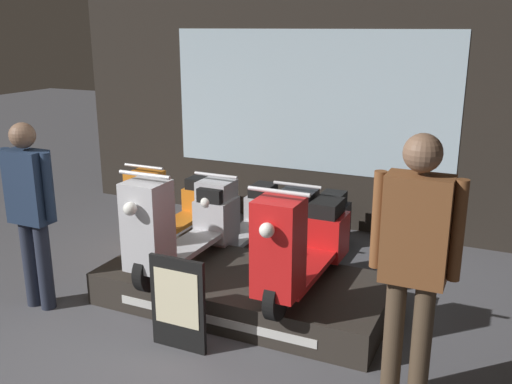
# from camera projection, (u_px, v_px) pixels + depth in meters

# --- Properties ---
(shop_wall_back) EXTENTS (6.47, 0.09, 3.20)m
(shop_wall_back) POSITION_uv_depth(u_px,v_px,m) (309.00, 97.00, 6.90)
(shop_wall_back) COLOR #28231E
(shop_wall_back) RESTS_ON ground_plane
(display_platform) EXTENTS (2.57, 1.16, 0.30)m
(display_platform) POSITION_uv_depth(u_px,v_px,m) (243.00, 290.00, 5.13)
(display_platform) COLOR #2D2823
(display_platform) RESTS_ON ground_plane
(scooter_display_left) EXTENTS (0.48, 1.64, 1.01)m
(scooter_display_left) POSITION_uv_depth(u_px,v_px,m) (183.00, 225.00, 5.16)
(scooter_display_left) COLOR black
(scooter_display_left) RESTS_ON display_platform
(scooter_display_right) EXTENTS (0.48, 1.64, 1.01)m
(scooter_display_right) POSITION_uv_depth(u_px,v_px,m) (303.00, 245.00, 4.70)
(scooter_display_right) COLOR black
(scooter_display_right) RESTS_ON display_platform
(scooter_backrow_0) EXTENTS (0.48, 1.64, 1.01)m
(scooter_backrow_0) POSITION_uv_depth(u_px,v_px,m) (173.00, 207.00, 6.68)
(scooter_backrow_0) COLOR black
(scooter_backrow_0) RESTS_ON ground_plane
(scooter_backrow_1) EXTENTS (0.48, 1.64, 1.01)m
(scooter_backrow_1) POSITION_uv_depth(u_px,v_px,m) (240.00, 217.00, 6.33)
(scooter_backrow_1) COLOR black
(scooter_backrow_1) RESTS_ON ground_plane
(scooter_backrow_2) EXTENTS (0.48, 1.64, 1.01)m
(scooter_backrow_2) POSITION_uv_depth(u_px,v_px,m) (314.00, 228.00, 5.98)
(scooter_backrow_2) COLOR black
(scooter_backrow_2) RESTS_ON ground_plane
(person_left_browsing) EXTENTS (0.53, 0.22, 1.67)m
(person_left_browsing) POSITION_uv_depth(u_px,v_px,m) (30.00, 204.00, 4.89)
(person_left_browsing) COLOR #232838
(person_left_browsing) RESTS_ON ground_plane
(person_right_browsing) EXTENTS (0.56, 0.24, 1.83)m
(person_right_browsing) POSITION_uv_depth(u_px,v_px,m) (415.00, 251.00, 3.56)
(person_right_browsing) COLOR #473828
(person_right_browsing) RESTS_ON ground_plane
(price_sign_board) EXTENTS (0.47, 0.04, 0.76)m
(price_sign_board) POSITION_uv_depth(u_px,v_px,m) (178.00, 304.00, 4.37)
(price_sign_board) COLOR black
(price_sign_board) RESTS_ON ground_plane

